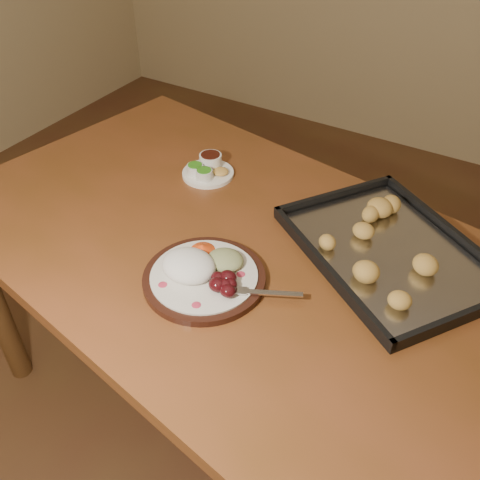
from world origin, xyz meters
The scene contains 5 objects.
ground centered at (0.00, 0.00, 0.00)m, with size 4.00×4.00×0.00m, color brown.
dining_table centered at (0.06, -0.06, 0.65)m, with size 1.64×1.16×0.75m.
dinner_plate centered at (0.08, -0.21, 0.77)m, with size 0.36×0.28×0.06m.
condiment_saucer centered at (-0.15, 0.16, 0.77)m, with size 0.15×0.15×0.05m.
baking_tray centered at (0.42, 0.09, 0.77)m, with size 0.61×0.58×0.05m.
Camera 1 is at (0.61, -0.92, 1.59)m, focal length 40.00 mm.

